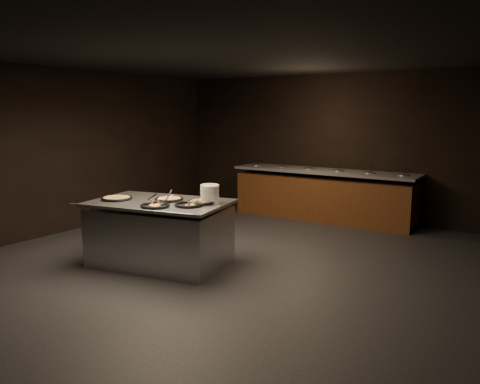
% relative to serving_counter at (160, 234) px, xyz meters
% --- Properties ---
extents(room, '(7.02, 8.02, 2.92)m').
position_rel_serving_counter_xyz_m(room, '(0.77, 0.34, 1.02)').
color(room, black).
rests_on(room, ground).
extents(salad_bar, '(3.70, 0.83, 1.18)m').
position_rel_serving_counter_xyz_m(salad_bar, '(0.77, 3.90, 0.01)').
color(salad_bar, '#5A3115').
rests_on(salad_bar, ground).
extents(serving_counter, '(2.08, 1.55, 0.90)m').
position_rel_serving_counter_xyz_m(serving_counter, '(0.00, 0.00, 0.00)').
color(serving_counter, '#AEB0B5').
rests_on(serving_counter, ground).
extents(plate_stack, '(0.25, 0.25, 0.25)m').
position_rel_serving_counter_xyz_m(plate_stack, '(0.67, 0.28, 0.60)').
color(plate_stack, silver).
rests_on(plate_stack, serving_counter).
extents(pan_veggie_whole, '(0.44, 0.44, 0.04)m').
position_rel_serving_counter_xyz_m(pan_veggie_whole, '(-0.60, -0.23, 0.49)').
color(pan_veggie_whole, black).
rests_on(pan_veggie_whole, serving_counter).
extents(pan_cheese_whole, '(0.39, 0.39, 0.04)m').
position_rel_serving_counter_xyz_m(pan_cheese_whole, '(0.07, 0.13, 0.49)').
color(pan_cheese_whole, black).
rests_on(pan_cheese_whole, serving_counter).
extents(pan_cheese_slices_a, '(0.40, 0.40, 0.04)m').
position_rel_serving_counter_xyz_m(pan_cheese_slices_a, '(0.58, 0.22, 0.49)').
color(pan_cheese_slices_a, black).
rests_on(pan_cheese_slices_a, serving_counter).
extents(pan_cheese_slices_b, '(0.39, 0.39, 0.04)m').
position_rel_serving_counter_xyz_m(pan_cheese_slices_b, '(0.23, -0.32, 0.49)').
color(pan_cheese_slices_b, black).
rests_on(pan_cheese_slices_b, serving_counter).
extents(pan_veggie_slices, '(0.38, 0.38, 0.04)m').
position_rel_serving_counter_xyz_m(pan_veggie_slices, '(0.56, -0.03, 0.49)').
color(pan_veggie_slices, black).
rests_on(pan_veggie_slices, serving_counter).
extents(server_left, '(0.17, 0.32, 0.16)m').
position_rel_serving_counter_xyz_m(server_left, '(0.17, 0.03, 0.55)').
color(server_left, '#AEB0B5').
rests_on(server_left, serving_counter).
extents(server_right, '(0.31, 0.10, 0.15)m').
position_rel_serving_counter_xyz_m(server_right, '(0.10, -0.20, 0.54)').
color(server_right, '#AEB0B5').
rests_on(server_right, serving_counter).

